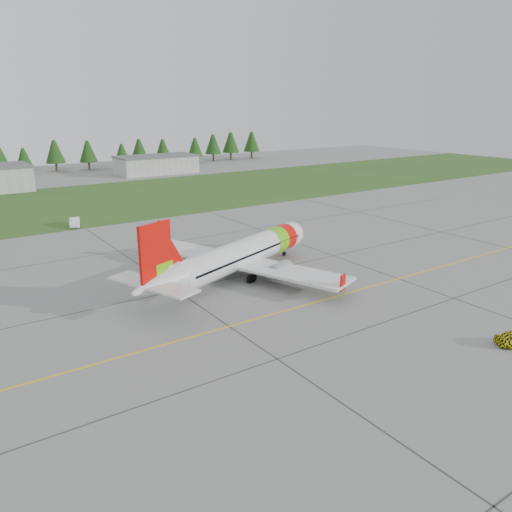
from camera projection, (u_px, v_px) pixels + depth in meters
ground at (394, 319)px, 51.27m from camera, size 320.00×320.00×0.00m
aircraft at (239, 255)px, 63.15m from camera, size 30.91×29.37×9.78m
service_van at (74, 213)px, 88.98m from camera, size 2.05×1.98×4.81m
grass_strip at (119, 198)px, 116.09m from camera, size 320.00×50.00×0.03m
taxi_guideline at (340, 295)px, 57.60m from camera, size 120.00×0.25×0.02m
hangar_east at (156, 165)px, 157.23m from camera, size 24.00×12.00×5.20m
treeline at (58, 156)px, 158.90m from camera, size 160.00×8.00×10.00m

